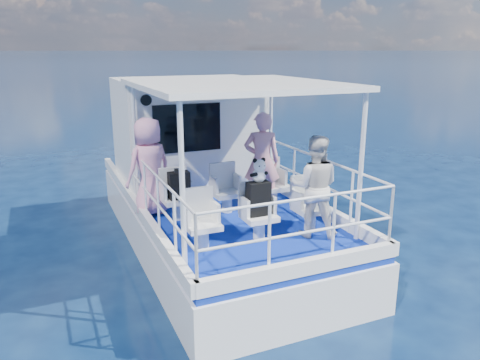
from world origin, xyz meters
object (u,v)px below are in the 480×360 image
Objects in this scene: passenger_stbd_aft at (314,186)px; panda at (259,170)px; passenger_port_fwd at (149,167)px; backpack_center at (258,199)px.

passenger_stbd_aft is 4.39× the size of panda.
passenger_port_fwd reaches higher than passenger_stbd_aft.
passenger_stbd_aft is (2.07, -1.92, -0.06)m from passenger_port_fwd.
backpack_center is (1.23, -1.72, -0.21)m from passenger_port_fwd.
passenger_port_fwd is at bearing -11.19° from passenger_stbd_aft.
passenger_port_fwd is 2.82m from passenger_stbd_aft.
panda is at bearing 51.95° from backpack_center.
backpack_center is at bearing 105.16° from passenger_port_fwd.
passenger_port_fwd is 2.13m from backpack_center.
panda reaches higher than backpack_center.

